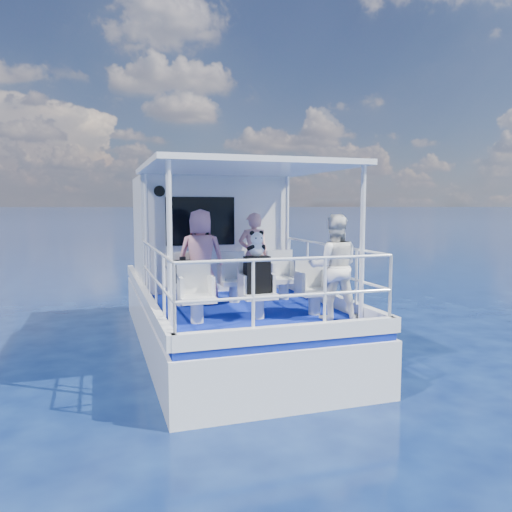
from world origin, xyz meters
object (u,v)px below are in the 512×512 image
at_px(backpack_center, 257,275).
at_px(panda, 257,244).
at_px(passenger_port_fwd, 201,257).
at_px(passenger_stbd_aft, 334,267).

bearing_deg(backpack_center, panda, 101.03).
relative_size(passenger_port_fwd, panda, 4.37).
distance_m(passenger_port_fwd, panda, 1.47).
bearing_deg(backpack_center, passenger_port_fwd, 112.16).
height_order(passenger_port_fwd, passenger_stbd_aft, passenger_port_fwd).
xyz_separation_m(backpack_center, panda, (-0.00, 0.01, 0.45)).
xyz_separation_m(passenger_port_fwd, passenger_stbd_aft, (1.60, -1.69, -0.03)).
bearing_deg(passenger_stbd_aft, backpack_center, 0.75).
relative_size(passenger_port_fwd, passenger_stbd_aft, 1.04).
height_order(passenger_port_fwd, panda, passenger_port_fwd).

